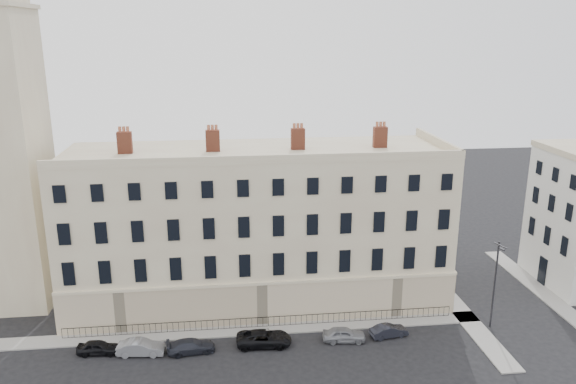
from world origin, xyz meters
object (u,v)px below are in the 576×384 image
Objects in this scene: car_f at (389,331)px; streetlamp at (495,281)px; car_b at (141,348)px; car_c at (191,346)px; car_e at (344,334)px; car_a at (98,347)px; car_d at (264,338)px.

streetlamp is at bearing -96.62° from car_f.
car_b is at bearing 81.23° from car_f.
car_c is 13.04m from car_e.
car_a is at bearing 78.49° from car_c.
car_a is 3.58m from car_b.
streetlamp is (26.73, 1.05, 3.99)m from car_c.
car_c is at bearing 96.88° from car_e.
streetlamp is at bearing -94.21° from car_c.
car_b reaches higher than car_c.
car_e is at bearing -87.36° from car_a.
car_d reaches higher than car_c.
streetlamp reaches higher than car_b.
car_e is 4.07m from car_f.
car_e reaches higher than car_a.
car_f is (17.10, 0.52, -0.03)m from car_c.
car_d is 10.97m from car_f.
car_a is at bearing 79.88° from car_f.
car_d reaches higher than car_e.
car_c is at bearing -87.06° from car_b.
car_f is (24.75, -0.16, -0.03)m from car_a.
car_e is (17.15, 0.10, -0.01)m from car_b.
car_f is at bearing -86.61° from car_d.
car_a reaches higher than car_c.
car_a is at bearing 91.55° from car_d.
car_f is 0.41× the size of streetlamp.
car_a is 0.93× the size of car_e.
car_f is at bearing 165.39° from streetlamp.
streetlamp reaches higher than car_e.
streetlamp reaches higher than car_d.
car_d is at bearing -92.79° from car_c.
car_a is 0.42× the size of streetlamp.
car_d is (6.13, 0.39, 0.07)m from car_c.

